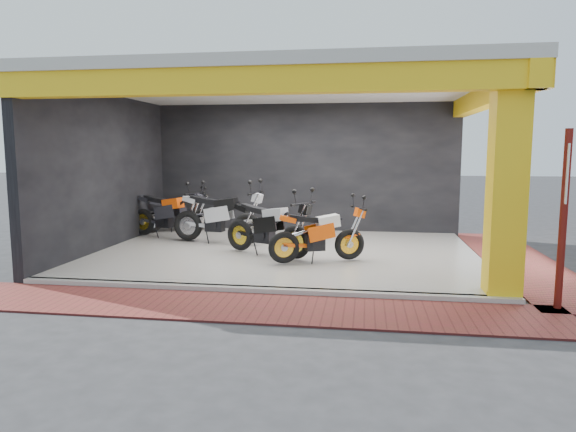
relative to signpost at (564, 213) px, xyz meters
name	(u,v)px	position (x,y,z in m)	size (l,w,h in m)	color
ground	(269,278)	(-4.40, 1.22, -1.40)	(80.00, 80.00, 0.00)	#2D2D30
showroom_floor	(286,253)	(-4.40, 3.22, -1.35)	(8.00, 6.00, 0.10)	beige
showroom_ceiling	(286,85)	(-4.40, 3.22, 2.20)	(8.40, 6.40, 0.20)	beige
back_wall	(304,169)	(-4.40, 6.32, 0.35)	(8.20, 0.20, 3.50)	black
left_wall	(106,173)	(-8.50, 3.22, 0.35)	(0.20, 6.20, 3.50)	black
corner_column	(507,184)	(-0.65, 0.47, 0.35)	(0.50, 0.50, 3.50)	yellow
header_beam_front	(256,81)	(-4.40, 0.22, 1.90)	(8.40, 0.30, 0.40)	yellow
header_beam_right	(487,97)	(-0.40, 3.22, 1.90)	(0.30, 6.40, 0.40)	yellow
floor_kerb	(257,290)	(-4.40, 0.20, -1.35)	(8.00, 0.20, 0.10)	beige
paver_front	(246,307)	(-4.40, -0.58, -1.38)	(9.00, 1.40, 0.03)	maroon
paver_right	(520,262)	(0.40, 3.22, -1.38)	(1.40, 7.00, 0.03)	maroon
signpost	(564,213)	(0.00, 0.00, 0.00)	(0.11, 0.35, 2.55)	#5E140E
moto_hero	(350,229)	(-3.02, 2.42, -0.67)	(2.05, 0.76, 1.25)	#F1510A
moto_row_a	(296,226)	(-4.08, 2.34, -0.61)	(2.24, 0.83, 1.37)	black
moto_row_b	(248,214)	(-5.38, 3.78, -0.57)	(2.37, 0.88, 1.45)	#B2B4BA
moto_row_c	(190,212)	(-6.90, 4.20, -0.61)	(2.25, 0.83, 1.37)	black
moto_row_d	(198,209)	(-7.20, 5.72, -0.72)	(1.88, 0.70, 1.15)	black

